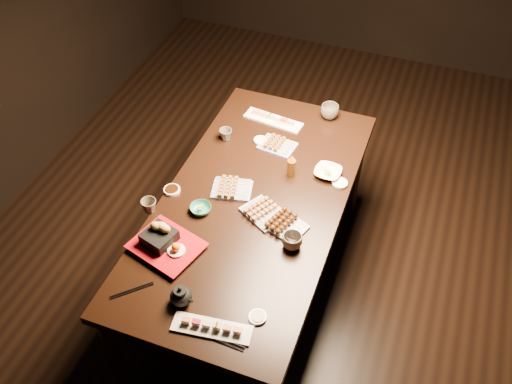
% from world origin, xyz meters
% --- Properties ---
extents(ground, '(5.00, 5.00, 0.00)m').
position_xyz_m(ground, '(0.00, 0.00, 0.00)').
color(ground, black).
rests_on(ground, ground).
extents(dining_table, '(1.27, 1.95, 0.75)m').
position_xyz_m(dining_table, '(-0.18, -0.35, 0.38)').
color(dining_table, black).
rests_on(dining_table, ground).
extents(sushi_platter_near, '(0.35, 0.14, 0.04)m').
position_xyz_m(sushi_platter_near, '(-0.08, -1.11, 0.77)').
color(sushi_platter_near, white).
rests_on(sushi_platter_near, dining_table).
extents(sushi_platter_far, '(0.36, 0.14, 0.04)m').
position_xyz_m(sushi_platter_far, '(-0.29, 0.31, 0.77)').
color(sushi_platter_far, white).
rests_on(sushi_platter_far, dining_table).
extents(yakitori_plate_center, '(0.23, 0.19, 0.05)m').
position_xyz_m(yakitori_plate_center, '(-0.31, -0.32, 0.78)').
color(yakitori_plate_center, '#828EB6').
rests_on(yakitori_plate_center, dining_table).
extents(yakitori_plate_right, '(0.25, 0.23, 0.05)m').
position_xyz_m(yakitori_plate_right, '(-0.10, -0.42, 0.78)').
color(yakitori_plate_right, '#828EB6').
rests_on(yakitori_plate_right, dining_table).
extents(yakitori_plate_left, '(0.21, 0.17, 0.05)m').
position_xyz_m(yakitori_plate_left, '(-0.20, 0.10, 0.78)').
color(yakitori_plate_left, '#828EB6').
rests_on(yakitori_plate_left, dining_table).
extents(tsukune_plate, '(0.25, 0.21, 0.05)m').
position_xyz_m(tsukune_plate, '(0.03, -0.46, 0.78)').
color(tsukune_plate, '#828EB6').
rests_on(tsukune_plate, dining_table).
extents(edamame_bowl_green, '(0.12, 0.12, 0.03)m').
position_xyz_m(edamame_bowl_green, '(-0.40, -0.51, 0.77)').
color(edamame_bowl_green, '#297F67').
rests_on(edamame_bowl_green, dining_table).
extents(edamame_bowl_cream, '(0.15, 0.15, 0.03)m').
position_xyz_m(edamame_bowl_cream, '(0.13, -0.03, 0.77)').
color(edamame_bowl_cream, beige).
rests_on(edamame_bowl_cream, dining_table).
extents(tempura_tray, '(0.37, 0.33, 0.12)m').
position_xyz_m(tempura_tray, '(-0.45, -0.78, 0.81)').
color(tempura_tray, black).
rests_on(tempura_tray, dining_table).
extents(teacup_near_left, '(0.08, 0.08, 0.07)m').
position_xyz_m(teacup_near_left, '(-0.64, -0.59, 0.79)').
color(teacup_near_left, '#52493F').
rests_on(teacup_near_left, dining_table).
extents(teacup_mid_right, '(0.10, 0.10, 0.08)m').
position_xyz_m(teacup_mid_right, '(0.10, -0.57, 0.79)').
color(teacup_mid_right, '#52493F').
rests_on(teacup_mid_right, dining_table).
extents(teacup_far_left, '(0.09, 0.09, 0.07)m').
position_xyz_m(teacup_far_left, '(-0.49, 0.06, 0.78)').
color(teacup_far_left, '#52493F').
rests_on(teacup_far_left, dining_table).
extents(teacup_far_right, '(0.15, 0.15, 0.09)m').
position_xyz_m(teacup_far_right, '(0.01, 0.46, 0.79)').
color(teacup_far_right, '#52493F').
rests_on(teacup_far_right, dining_table).
extents(teapot, '(0.14, 0.14, 0.10)m').
position_xyz_m(teapot, '(-0.26, -1.02, 0.80)').
color(teapot, black).
rests_on(teapot, dining_table).
extents(condiment_bottle, '(0.05, 0.05, 0.14)m').
position_xyz_m(condiment_bottle, '(-0.05, -0.09, 0.82)').
color(condiment_bottle, brown).
rests_on(condiment_bottle, dining_table).
extents(sauce_dish_west, '(0.10, 0.10, 0.02)m').
position_xyz_m(sauce_dish_west, '(-0.60, -0.43, 0.76)').
color(sauce_dish_west, white).
rests_on(sauce_dish_west, dining_table).
extents(sauce_dish_east, '(0.09, 0.09, 0.01)m').
position_xyz_m(sauce_dish_east, '(0.21, -0.08, 0.76)').
color(sauce_dish_east, white).
rests_on(sauce_dish_east, dining_table).
extents(sauce_dish_se, '(0.10, 0.10, 0.01)m').
position_xyz_m(sauce_dish_se, '(0.08, -0.99, 0.76)').
color(sauce_dish_se, white).
rests_on(sauce_dish_se, dining_table).
extents(sauce_dish_nw, '(0.09, 0.09, 0.01)m').
position_xyz_m(sauce_dish_nw, '(-0.30, 0.11, 0.76)').
color(sauce_dish_nw, white).
rests_on(sauce_dish_nw, dining_table).
extents(chopsticks_near, '(0.15, 0.15, 0.01)m').
position_xyz_m(chopsticks_near, '(-0.49, -1.05, 0.75)').
color(chopsticks_near, black).
rests_on(chopsticks_near, dining_table).
extents(chopsticks_se, '(0.24, 0.03, 0.01)m').
position_xyz_m(chopsticks_se, '(-0.03, -1.14, 0.75)').
color(chopsticks_se, black).
rests_on(chopsticks_se, dining_table).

